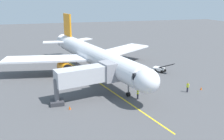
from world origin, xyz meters
TOP-DOWN VIEW (x-y plane):
  - ground_plane at (0.00, 0.00)m, footprint 220.00×220.00m
  - apron_lead_in_line at (-0.95, 6.78)m, footprint 9.21×39.03m
  - airplane at (-0.89, 0.50)m, footprint 33.92×39.96m
  - jet_bridge at (1.81, 12.70)m, footprint 11.49×5.16m
  - ground_crew_marshaller at (-14.17, 14.96)m, footprint 0.45×0.47m
  - ground_crew_wing_walker at (-5.02, 15.42)m, footprint 0.45×0.46m
  - belt_loader_near_nose at (-15.00, 2.99)m, footprint 3.66×4.41m
  - safety_cone_nose_left at (-17.12, 14.62)m, footprint 0.32×0.32m
  - safety_cone_nose_right at (5.69, 16.20)m, footprint 0.32×0.32m

SIDE VIEW (x-z plane):
  - ground_plane at x=0.00m, z-range 0.00..0.00m
  - apron_lead_in_line at x=-0.95m, z-range 0.00..0.01m
  - safety_cone_nose_left at x=-17.12m, z-range 0.00..0.55m
  - safety_cone_nose_right at x=5.69m, z-range 0.00..0.55m
  - belt_loader_near_nose at x=-15.00m, z-range -0.45..1.88m
  - ground_crew_marshaller at x=-14.17m, z-range 0.03..1.74m
  - ground_crew_wing_walker at x=-5.02m, z-range 0.03..1.74m
  - jet_bridge at x=1.81m, z-range 1.06..6.46m
  - airplane at x=-0.89m, z-range -1.75..9.75m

